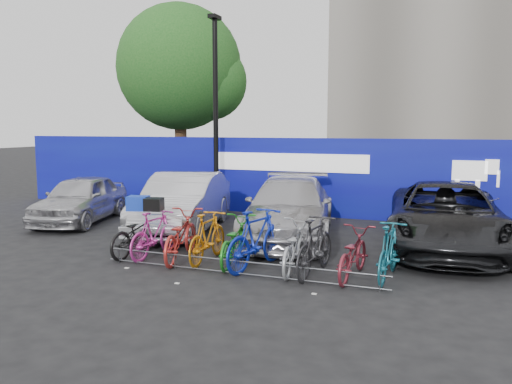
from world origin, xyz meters
The scene contains 21 objects.
ground centered at (0.00, 0.00, 0.00)m, with size 100.00×100.00×0.00m, color black.
hoarding centered at (0.01, 6.00, 1.20)m, with size 22.00×0.18×2.40m.
tree centered at (-6.77, 10.06, 5.07)m, with size 5.40×5.20×7.80m.
lamppost centered at (-3.20, 5.40, 3.27)m, with size 0.25×0.50×6.11m.
bike_rack centered at (0.00, -0.60, 0.16)m, with size 5.60×0.03×0.30m.
car_0 centered at (-6.26, 2.70, 0.68)m, with size 1.60×3.97×1.35m, color #B3B3B8.
car_1 centered at (-2.85, 2.59, 0.77)m, with size 1.62×4.66×1.53m, color silver.
car_2 centered at (-0.02, 2.85, 0.73)m, with size 2.05×5.05×1.46m, color #B1B0B5.
car_3 centered at (3.62, 2.96, 0.74)m, with size 2.46×5.34×1.48m, color black.
bike_0 centered at (-2.56, 0.10, 0.48)m, with size 0.64×1.84×0.97m, color black.
bike_1 centered at (-2.13, 0.03, 0.50)m, with size 0.47×1.66×1.00m, color #D435A4.
bike_2 centered at (-1.52, 0.02, 0.51)m, with size 0.68×1.94×1.02m, color #B62A26.
bike_3 centered at (-0.92, 0.09, 0.52)m, with size 0.49×1.72×1.03m, color orange.
bike_4 centered at (-0.33, 0.11, 0.47)m, with size 0.63×1.80×0.95m, color #1B7E1C.
bike_5 centered at (0.18, -0.01, 0.59)m, with size 0.55×1.96×1.18m, color #1024AB.
bike_6 centered at (0.92, 0.06, 0.48)m, with size 0.63×1.81×0.95m, color #A2A5AA.
bike_7 centered at (1.35, -0.05, 0.55)m, with size 0.52×1.84×1.11m, color #28282B.
bike_8 centered at (2.03, 0.01, 0.45)m, with size 0.60×1.73×0.91m, color maroon.
bike_9 centered at (2.66, 0.14, 0.52)m, with size 0.49×1.73×1.04m, color #18687C.
cargo_crate centered at (-2.56, 0.10, 1.12)m, with size 0.43×0.33×0.31m, color #1333B6.
cargo_topcase centered at (-2.13, 0.03, 1.13)m, with size 0.36×0.32×0.26m, color black.
Camera 1 is at (3.48, -8.88, 2.75)m, focal length 35.00 mm.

